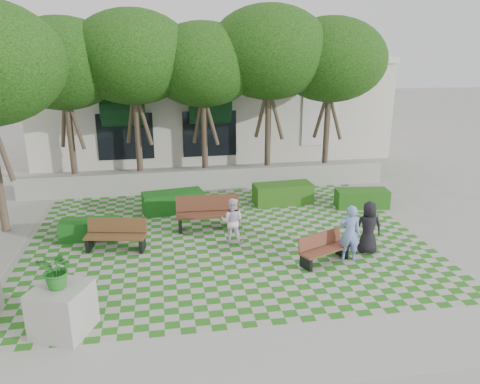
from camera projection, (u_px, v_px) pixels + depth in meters
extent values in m
plane|color=gray|center=(232.00, 254.00, 13.61)|extent=(90.00, 90.00, 0.00)
plane|color=#2B721E|center=(227.00, 240.00, 14.54)|extent=(12.00, 12.00, 0.00)
cube|color=#9E9B93|center=(269.00, 356.00, 9.20)|extent=(16.00, 2.00, 0.01)
cube|color=#9E9B93|center=(209.00, 180.00, 19.28)|extent=(15.00, 0.36, 0.90)
cube|color=brown|center=(325.00, 250.00, 12.99)|extent=(1.61, 1.07, 0.05)
cube|color=brown|center=(320.00, 239.00, 13.09)|extent=(1.46, 0.74, 0.39)
cube|color=black|center=(306.00, 263.00, 12.68)|extent=(0.26, 0.43, 0.38)
cube|color=black|center=(342.00, 250.00, 13.42)|extent=(0.26, 0.43, 0.38)
cube|color=#512B1C|center=(208.00, 215.00, 15.25)|extent=(2.09, 0.70, 0.07)
cube|color=#512B1C|center=(207.00, 203.00, 15.43)|extent=(2.07, 0.21, 0.52)
cube|color=black|center=(180.00, 224.00, 15.21)|extent=(0.13, 0.58, 0.51)
cube|color=black|center=(236.00, 221.00, 15.45)|extent=(0.13, 0.58, 0.51)
cube|color=brown|center=(115.00, 236.00, 13.74)|extent=(1.84, 0.88, 0.06)
cube|color=brown|center=(117.00, 225.00, 13.90)|extent=(1.75, 0.47, 0.44)
cube|color=black|center=(90.00, 243.00, 13.83)|extent=(0.19, 0.50, 0.43)
cube|color=black|center=(142.00, 244.00, 13.79)|extent=(0.19, 0.50, 0.43)
cube|color=#1F5316|center=(362.00, 198.00, 17.37)|extent=(1.99, 0.97, 0.67)
cube|color=#245215|center=(283.00, 194.00, 17.76)|extent=(2.26, 1.03, 0.77)
cube|color=#134A15|center=(173.00, 202.00, 16.88)|extent=(2.24, 1.19, 0.75)
cube|color=#144E17|center=(90.00, 229.00, 14.60)|extent=(1.80, 0.78, 0.62)
cube|color=#9E9B93|center=(62.00, 310.00, 9.84)|extent=(1.39, 1.39, 1.06)
imported|color=#247323|center=(57.00, 269.00, 9.55)|extent=(0.94, 0.89, 0.83)
imported|color=#7590D6|center=(350.00, 233.00, 13.02)|extent=(0.66, 0.51, 1.64)
imported|color=black|center=(368.00, 228.00, 13.50)|extent=(0.84, 0.63, 1.56)
imported|color=white|center=(232.00, 221.00, 14.18)|extent=(0.83, 0.74, 1.44)
cylinder|color=#47382B|center=(72.00, 145.00, 19.28)|extent=(0.26, 0.26, 3.64)
ellipsoid|color=#1E4C11|center=(62.00, 63.00, 18.27)|extent=(4.80, 4.80, 3.60)
cylinder|color=#47382B|center=(138.00, 141.00, 19.69)|extent=(0.26, 0.26, 3.81)
ellipsoid|color=#1E4C11|center=(133.00, 57.00, 18.64)|extent=(5.00, 5.00, 3.75)
cylinder|color=#47382B|center=(205.00, 141.00, 20.18)|extent=(0.26, 0.26, 3.58)
ellipsoid|color=#1E4C11|center=(203.00, 64.00, 19.19)|extent=(4.60, 4.60, 3.45)
cylinder|color=#47382B|center=(268.00, 135.00, 20.58)|extent=(0.26, 0.26, 3.92)
ellipsoid|color=#1E4C11|center=(269.00, 52.00, 19.50)|extent=(5.20, 5.20, 3.90)
cylinder|color=#47382B|center=(326.00, 136.00, 21.05)|extent=(0.26, 0.26, 3.70)
ellipsoid|color=#1E4C11|center=(331.00, 60.00, 20.03)|extent=(4.80, 4.80, 3.60)
cube|color=beige|center=(210.00, 104.00, 26.30)|extent=(18.00, 8.00, 5.00)
cube|color=white|center=(219.00, 61.00, 21.78)|extent=(18.00, 0.30, 0.30)
cube|color=black|center=(318.00, 118.00, 23.44)|extent=(1.40, 0.10, 2.40)
cylinder|color=#103C1A|center=(123.00, 107.00, 21.65)|extent=(3.00, 1.80, 1.80)
cube|color=black|center=(125.00, 137.00, 22.09)|extent=(2.60, 0.08, 2.20)
cylinder|color=#103C1A|center=(209.00, 105.00, 22.30)|extent=(3.00, 1.80, 1.80)
cube|color=black|center=(210.00, 134.00, 22.73)|extent=(2.60, 0.08, 2.20)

